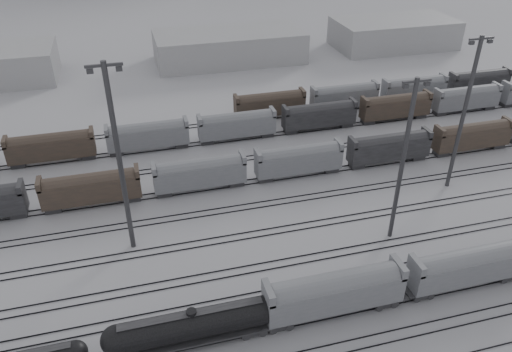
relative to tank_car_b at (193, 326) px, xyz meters
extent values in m
plane|color=silver|center=(15.12, -1.00, -2.78)|extent=(900.00, 900.00, 0.00)
cube|color=black|center=(15.12, -4.28, -2.70)|extent=(220.00, 0.07, 0.16)
cube|color=black|center=(15.12, -0.72, -2.70)|extent=(220.00, 0.07, 0.16)
cube|color=black|center=(15.12, 0.72, -2.70)|extent=(220.00, 0.07, 0.16)
cube|color=black|center=(15.12, 4.28, -2.70)|extent=(220.00, 0.07, 0.16)
cube|color=black|center=(15.12, 5.72, -2.70)|extent=(220.00, 0.07, 0.16)
cube|color=black|center=(15.12, 9.28, -2.70)|extent=(220.00, 0.07, 0.16)
cube|color=black|center=(15.12, 10.72, -2.70)|extent=(220.00, 0.07, 0.16)
cube|color=black|center=(15.12, 16.28, -2.70)|extent=(220.00, 0.07, 0.16)
cube|color=black|center=(15.12, 17.72, -2.70)|extent=(220.00, 0.07, 0.16)
cube|color=black|center=(15.12, 23.28, -2.70)|extent=(220.00, 0.07, 0.16)
cube|color=black|center=(15.12, 24.72, -2.70)|extent=(220.00, 0.07, 0.16)
cube|color=black|center=(15.12, 30.28, -2.70)|extent=(220.00, 0.07, 0.16)
cube|color=black|center=(15.12, 31.72, -2.70)|extent=(220.00, 0.07, 0.16)
cube|color=black|center=(15.12, 38.28, -2.70)|extent=(220.00, 0.07, 0.16)
cube|color=black|center=(15.12, 39.72, -2.70)|extent=(220.00, 0.07, 0.16)
cube|color=black|center=(15.12, 46.28, -2.70)|extent=(220.00, 0.07, 0.16)
cube|color=black|center=(15.12, 47.72, -2.70)|extent=(220.00, 0.07, 0.16)
cube|color=black|center=(15.12, 54.28, -2.70)|extent=(220.00, 0.07, 0.16)
cube|color=black|center=(15.12, 55.72, -2.70)|extent=(220.00, 0.07, 0.16)
cube|color=black|center=(-6.70, 0.00, -2.16)|extent=(2.90, 2.35, 0.78)
cube|color=black|center=(6.70, 0.00, -2.16)|extent=(2.90, 2.35, 0.78)
cube|color=black|center=(0.00, 0.00, -1.61)|extent=(17.32, 3.02, 0.28)
cylinder|color=black|center=(0.00, 0.00, 0.18)|extent=(16.20, 3.24, 3.24)
sphere|color=black|center=(-8.10, 0.00, 0.18)|extent=(3.24, 3.24, 3.24)
sphere|color=black|center=(8.10, 0.00, 0.18)|extent=(3.24, 3.24, 3.24)
cylinder|color=black|center=(0.00, 0.00, 1.97)|extent=(1.12, 1.12, 0.56)
cube|color=black|center=(0.00, 0.00, 1.86)|extent=(15.64, 1.01, 0.07)
cube|color=black|center=(9.90, 0.00, -2.17)|extent=(2.87, 2.32, 0.77)
cube|color=black|center=(23.13, 0.00, -2.17)|extent=(2.87, 2.32, 0.77)
cube|color=slate|center=(16.52, 0.00, 0.42)|extent=(16.55, 3.31, 3.53)
cylinder|color=slate|center=(16.52, 0.00, 1.74)|extent=(15.00, 3.20, 3.20)
cube|color=slate|center=(8.57, 0.00, 2.63)|extent=(0.77, 3.31, 1.54)
cube|color=slate|center=(24.46, 0.00, 2.63)|extent=(0.77, 3.31, 1.54)
cone|color=black|center=(16.52, 0.00, -1.73)|extent=(2.65, 2.65, 0.99)
cube|color=black|center=(28.17, 0.00, -2.21)|extent=(2.70, 2.18, 0.73)
cube|color=black|center=(40.61, 0.00, -2.21)|extent=(2.70, 2.18, 0.73)
cube|color=slate|center=(34.39, 0.00, 0.23)|extent=(15.56, 3.11, 3.32)
cylinder|color=slate|center=(34.39, 0.00, 1.47)|extent=(14.10, 3.01, 3.01)
cube|color=slate|center=(26.92, 0.00, 2.30)|extent=(0.73, 3.11, 1.45)
cone|color=black|center=(34.39, 0.00, -1.79)|extent=(2.49, 2.49, 0.93)
cylinder|color=#3C3C3E|center=(-5.52, 19.00, 10.59)|extent=(0.68, 0.68, 26.75)
cube|color=#3C3C3E|center=(-5.52, 19.00, 23.43)|extent=(4.28, 0.32, 0.32)
cube|color=#3C3C3E|center=(-7.13, 19.00, 22.90)|extent=(0.75, 0.53, 0.53)
cube|color=#3C3C3E|center=(-3.92, 19.00, 22.90)|extent=(0.75, 0.53, 0.53)
cylinder|color=#3C3C3E|center=(30.36, 11.67, 9.18)|extent=(0.61, 0.61, 23.92)
cube|color=#3C3C3E|center=(30.36, 11.67, 20.66)|extent=(3.83, 0.29, 0.29)
cube|color=#3C3C3E|center=(28.93, 11.67, 20.19)|extent=(0.67, 0.48, 0.48)
cube|color=#3C3C3E|center=(31.80, 11.67, 20.19)|extent=(0.67, 0.48, 0.48)
cylinder|color=#3C3C3E|center=(46.12, 21.32, 9.83)|extent=(0.65, 0.65, 25.23)
cube|color=#3C3C3E|center=(46.12, 21.32, 21.94)|extent=(4.04, 0.30, 0.30)
cube|color=#3C3C3E|center=(44.60, 21.32, 21.44)|extent=(0.71, 0.50, 0.50)
cube|color=#3C3C3E|center=(47.63, 21.32, 21.44)|extent=(0.71, 0.50, 0.50)
cube|color=#47382D|center=(-10.88, 31.00, 0.02)|extent=(15.00, 3.00, 5.60)
cube|color=slate|center=(6.12, 31.00, 0.02)|extent=(15.00, 3.00, 5.60)
cube|color=slate|center=(23.12, 31.00, 0.02)|extent=(15.00, 3.00, 5.60)
cube|color=black|center=(40.12, 31.00, 0.02)|extent=(15.00, 3.00, 5.60)
cube|color=#47382D|center=(57.12, 31.00, 0.02)|extent=(15.00, 3.00, 5.60)
cube|color=#47382D|center=(-17.88, 47.00, 0.02)|extent=(15.00, 3.00, 5.60)
cube|color=slate|center=(-0.88, 47.00, 0.02)|extent=(15.00, 3.00, 5.60)
cube|color=slate|center=(16.12, 47.00, 0.02)|extent=(15.00, 3.00, 5.60)
cube|color=black|center=(33.12, 47.00, 0.02)|extent=(15.00, 3.00, 5.60)
cube|color=#47382D|center=(50.12, 47.00, 0.02)|extent=(15.00, 3.00, 5.60)
cube|color=slate|center=(67.12, 47.00, 0.02)|extent=(15.00, 3.00, 5.60)
cube|color=#47382D|center=(25.12, 55.00, 0.02)|extent=(15.00, 3.00, 5.60)
cube|color=slate|center=(42.12, 55.00, 0.02)|extent=(15.00, 3.00, 5.60)
cube|color=slate|center=(59.12, 55.00, 0.02)|extent=(15.00, 3.00, 5.60)
cube|color=black|center=(76.12, 55.00, 0.02)|extent=(15.00, 3.00, 5.60)
cube|color=#B1B1B3|center=(25.12, 94.00, 1.22)|extent=(40.00, 18.00, 8.00)
cube|color=#B1B1B3|center=(75.12, 94.00, 1.22)|extent=(35.00, 18.00, 8.00)
camera|label=1|loc=(-3.24, -38.19, 42.15)|focal=35.00mm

